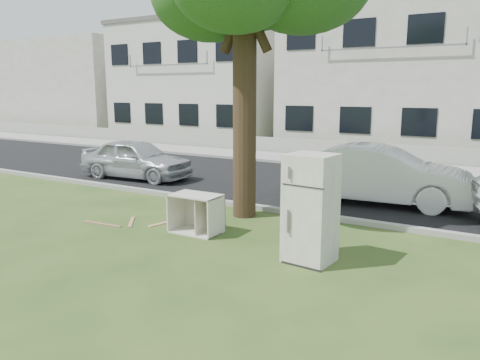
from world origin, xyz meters
The scene contains 16 objects.
ground centered at (0.00, 0.00, 0.00)m, with size 120.00×120.00×0.00m, color #27491A.
road centered at (0.00, 6.00, 0.01)m, with size 120.00×7.00×0.01m, color black.
kerb_near centered at (0.00, 2.45, 0.00)m, with size 120.00×0.18×0.12m, color gray.
kerb_far centered at (0.00, 9.55, 0.00)m, with size 120.00×0.18×0.12m, color gray.
sidewalk centered at (0.00, 11.00, 0.01)m, with size 120.00×2.80×0.01m, color gray.
low_wall centered at (0.00, 12.60, 0.35)m, with size 120.00×0.15×0.70m, color gray.
townhouse_left centered at (-12.00, 17.50, 3.52)m, with size 10.20×8.16×7.04m.
townhouse_center centered at (0.00, 17.50, 3.72)m, with size 11.22×8.16×7.44m.
filler_left centered at (-26.00, 18.00, 3.20)m, with size 16.00×9.00×6.40m, color beige.
fridge centered at (2.08, -0.23, 0.94)m, with size 0.77×0.72×1.88m, color silver.
cabinet centered at (-0.59, 0.13, 0.41)m, with size 1.04×0.65×0.81m, color beige.
plank_a centered at (-2.74, -0.45, 0.01)m, with size 1.03×0.08×0.02m, color #916646.
plank_b centered at (-2.29, -0.01, 0.01)m, with size 0.83×0.08×0.02m, color #A87D58.
plank_c centered at (-1.60, 0.33, 0.01)m, with size 0.87×0.10×0.02m, color tan.
car_center centered at (2.03, 4.66, 0.76)m, with size 1.61×4.62×1.52m, color silver.
car_left centered at (-5.92, 4.08, 0.66)m, with size 1.57×3.90×1.33m, color #AAACB1.
Camera 1 is at (4.99, -7.50, 2.92)m, focal length 35.00 mm.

